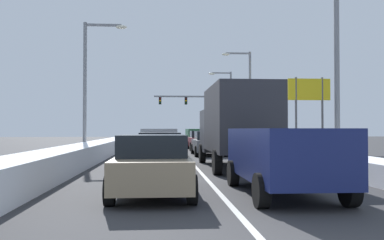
{
  "coord_description": "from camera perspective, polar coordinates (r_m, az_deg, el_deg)",
  "views": [
    {
      "loc": [
        -1.48,
        -4.01,
        1.65
      ],
      "look_at": [
        0.84,
        27.34,
        2.35
      ],
      "focal_mm": 38.28,
      "sensor_mm": 36.0,
      "label": 1
    }
  ],
  "objects": [
    {
      "name": "snow_bank_left_shoulder",
      "position": [
        29.13,
        -11.79,
        -3.63
      ],
      "size": [
        1.58,
        54.65,
        0.89
      ],
      "primitive_type": "cube",
      "color": "white",
      "rests_on": "ground"
    },
    {
      "name": "suv_white_center_lane_fourth",
      "position": [
        30.6,
        -4.7,
        -2.46
      ],
      "size": [
        2.16,
        4.9,
        1.67
      ],
      "color": "silver",
      "rests_on": "ground"
    },
    {
      "name": "sedan_tan_center_lane_nearest",
      "position": [
        10.49,
        -5.5,
        -6.14
      ],
      "size": [
        2.0,
        4.5,
        1.51
      ],
      "color": "#937F60",
      "rests_on": "ground"
    },
    {
      "name": "suv_silver_center_lane_third",
      "position": [
        24.08,
        -4.59,
        -2.79
      ],
      "size": [
        2.16,
        4.9,
        1.67
      ],
      "color": "#B7BABF",
      "rests_on": "ground"
    },
    {
      "name": "snow_bank_right_shoulder",
      "position": [
        29.67,
        9.0,
        -3.81
      ],
      "size": [
        1.56,
        54.65,
        0.67
      ],
      "primitive_type": "cube",
      "color": "white",
      "rests_on": "ground"
    },
    {
      "name": "sedan_black_center_lane_second",
      "position": [
        17.04,
        -4.49,
        -4.26
      ],
      "size": [
        2.0,
        4.5,
        1.51
      ],
      "color": "black",
      "rests_on": "ground"
    },
    {
      "name": "box_truck_right_lane_second",
      "position": [
        17.34,
        6.11,
        -0.45
      ],
      "size": [
        2.53,
        7.2,
        3.36
      ],
      "color": "#38383D",
      "rests_on": "ground"
    },
    {
      "name": "roadside_sign_right",
      "position": [
        31.59,
        16.01,
        3.07
      ],
      "size": [
        3.2,
        0.16,
        5.5
      ],
      "color": "#59595B",
      "rests_on": "ground"
    },
    {
      "name": "sedan_red_center_lane_fifth",
      "position": [
        36.53,
        -4.92,
        -2.67
      ],
      "size": [
        2.0,
        4.5,
        1.51
      ],
      "color": "maroon",
      "rests_on": "ground"
    },
    {
      "name": "street_lamp_left_mid",
      "position": [
        25.95,
        -13.91,
        5.98
      ],
      "size": [
        2.66,
        0.36,
        8.21
      ],
      "color": "gray",
      "rests_on": "ground"
    },
    {
      "name": "lane_stripe_between_right_lane_and_center_lane",
      "position": [
        28.94,
        -1.3,
        -4.54
      ],
      "size": [
        0.14,
        54.65,
        0.01
      ],
      "primitive_type": "cube",
      "color": "silver",
      "rests_on": "ground"
    },
    {
      "name": "suv_navy_right_lane_nearest",
      "position": [
        10.59,
        12.46,
        -4.7
      ],
      "size": [
        2.16,
        4.9,
        1.67
      ],
      "color": "navy",
      "rests_on": "ground"
    },
    {
      "name": "suv_green_right_lane_fifth",
      "position": [
        38.86,
        0.71,
        -2.21
      ],
      "size": [
        2.16,
        4.9,
        1.67
      ],
      "color": "#1E5633",
      "rests_on": "ground"
    },
    {
      "name": "sedan_gray_right_lane_third",
      "position": [
        25.92,
        2.31,
        -3.24
      ],
      "size": [
        2.0,
        4.5,
        1.51
      ],
      "color": "slate",
      "rests_on": "ground"
    },
    {
      "name": "sedan_maroon_right_lane_fourth",
      "position": [
        32.5,
        1.24,
        -2.84
      ],
      "size": [
        2.0,
        4.5,
        1.51
      ],
      "color": "maroon",
      "rests_on": "ground"
    },
    {
      "name": "ground_plane",
      "position": [
        23.99,
        -0.69,
        -5.23
      ],
      "size": [
        129.18,
        129.18,
        0.0
      ],
      "primitive_type": "plane",
      "color": "#333335"
    },
    {
      "name": "street_lamp_right_mid",
      "position": [
        37.26,
        7.57,
        4.1
      ],
      "size": [
        2.66,
        0.36,
        8.64
      ],
      "color": "gray",
      "rests_on": "ground"
    },
    {
      "name": "street_lamp_right_far",
      "position": [
        46.97,
        5.0,
        2.72
      ],
      "size": [
        2.66,
        0.36,
        8.23
      ],
      "color": "gray",
      "rests_on": "ground"
    },
    {
      "name": "street_lamp_right_near",
      "position": [
        18.11,
        18.45,
        8.99
      ],
      "size": [
        2.66,
        0.36,
        8.11
      ],
      "color": "gray",
      "rests_on": "ground"
    },
    {
      "name": "traffic_light_gantry",
      "position": [
        53.92,
        0.07,
        1.75
      ],
      "size": [
        7.54,
        0.47,
        6.2
      ],
      "color": "slate",
      "rests_on": "ground"
    }
  ]
}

